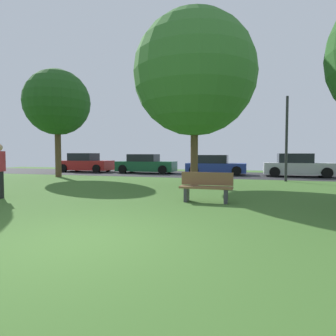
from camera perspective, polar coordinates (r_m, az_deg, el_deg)
ground_plane at (r=5.09m, az=-17.26°, el=-14.08°), size 44.00×44.00×0.00m
road_strip at (r=20.29m, az=8.44°, el=-1.30°), size 44.00×6.40×0.01m
oak_tree_center at (r=13.72m, az=5.35°, el=18.14°), size 5.59×5.59×7.89m
birch_tree_lone at (r=19.63m, az=-21.29°, el=12.08°), size 4.08×4.08×6.73m
parked_car_red at (r=24.17m, az=-16.17°, el=0.90°), size 4.24×2.03×1.51m
parked_car_green at (r=21.70m, az=-4.49°, el=0.72°), size 4.44×1.95×1.43m
parked_car_blue at (r=20.43m, az=9.47°, el=0.47°), size 4.12×1.99×1.38m
parked_car_silver at (r=20.14m, az=24.44°, el=0.35°), size 4.22×1.95×1.49m
park_bench at (r=8.80m, az=7.66°, el=-3.75°), size 1.60×0.45×0.90m
street_lamp_post at (r=16.38m, az=22.62°, el=5.38°), size 0.14×0.14×4.50m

